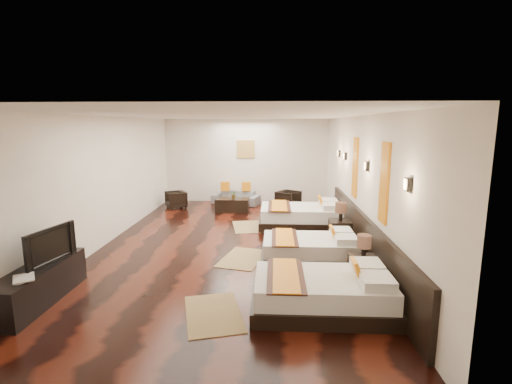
# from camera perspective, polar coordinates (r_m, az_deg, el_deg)

# --- Properties ---
(floor) EXTENTS (5.50, 9.50, 0.01)m
(floor) POSITION_cam_1_polar(r_m,az_deg,el_deg) (8.34, -4.05, -8.02)
(floor) COLOR black
(floor) RESTS_ON ground
(ceiling) EXTENTS (5.50, 9.50, 0.01)m
(ceiling) POSITION_cam_1_polar(r_m,az_deg,el_deg) (7.93, -4.31, 11.58)
(ceiling) COLOR white
(ceiling) RESTS_ON floor
(back_wall) EXTENTS (5.50, 0.01, 2.80)m
(back_wall) POSITION_cam_1_polar(r_m,az_deg,el_deg) (12.71, -1.57, 4.77)
(back_wall) COLOR silver
(back_wall) RESTS_ON floor
(left_wall) EXTENTS (0.01, 9.50, 2.80)m
(left_wall) POSITION_cam_1_polar(r_m,az_deg,el_deg) (8.79, -22.28, 1.55)
(left_wall) COLOR silver
(left_wall) RESTS_ON floor
(right_wall) EXTENTS (0.01, 9.50, 2.80)m
(right_wall) POSITION_cam_1_polar(r_m,az_deg,el_deg) (8.15, 15.39, 1.32)
(right_wall) COLOR silver
(right_wall) RESTS_ON floor
(headboard_panel) EXTENTS (0.08, 6.60, 0.90)m
(headboard_panel) POSITION_cam_1_polar(r_m,az_deg,el_deg) (7.59, 16.05, -6.72)
(headboard_panel) COLOR black
(headboard_panel) RESTS_ON floor
(bed_near) EXTENTS (1.99, 1.25, 0.76)m
(bed_near) POSITION_cam_1_polar(r_m,az_deg,el_deg) (5.58, 10.32, -14.84)
(bed_near) COLOR black
(bed_near) RESTS_ON floor
(bed_mid) EXTENTS (1.86, 1.17, 0.71)m
(bed_mid) POSITION_cam_1_polar(r_m,az_deg,el_deg) (7.37, 8.38, -8.62)
(bed_mid) COLOR black
(bed_mid) RESTS_ON floor
(bed_far) EXTENTS (2.14, 1.35, 0.82)m
(bed_far) POSITION_cam_1_polar(r_m,az_deg,el_deg) (9.75, 7.02, -3.67)
(bed_far) COLOR black
(bed_far) RESTS_ON floor
(nightstand_a) EXTENTS (0.43, 0.43, 0.85)m
(nightstand_a) POSITION_cam_1_polar(r_m,az_deg,el_deg) (6.50, 16.01, -11.01)
(nightstand_a) COLOR black
(nightstand_a) RESTS_ON floor
(nightstand_b) EXTENTS (0.47, 0.47, 0.93)m
(nightstand_b) POSITION_cam_1_polar(r_m,az_deg,el_deg) (8.52, 12.73, -5.56)
(nightstand_b) COLOR black
(nightstand_b) RESTS_ON floor
(jute_mat_near) EXTENTS (1.04, 1.36, 0.01)m
(jute_mat_near) POSITION_cam_1_polar(r_m,az_deg,el_deg) (5.53, -6.52, -17.96)
(jute_mat_near) COLOR #94784B
(jute_mat_near) RESTS_ON floor
(jute_mat_mid) EXTENTS (1.02, 1.35, 0.01)m
(jute_mat_mid) POSITION_cam_1_polar(r_m,az_deg,el_deg) (7.50, -2.04, -10.08)
(jute_mat_mid) COLOR #94784B
(jute_mat_mid) RESTS_ON floor
(jute_mat_far) EXTENTS (0.95, 1.32, 0.01)m
(jute_mat_far) POSITION_cam_1_polar(r_m,az_deg,el_deg) (9.71, -1.20, -5.33)
(jute_mat_far) COLOR #94784B
(jute_mat_far) RESTS_ON floor
(tv_console) EXTENTS (0.50, 1.80, 0.55)m
(tv_console) POSITION_cam_1_polar(r_m,az_deg,el_deg) (6.55, -30.23, -12.13)
(tv_console) COLOR black
(tv_console) RESTS_ON floor
(tv) EXTENTS (0.31, 0.97, 0.55)m
(tv) POSITION_cam_1_polar(r_m,az_deg,el_deg) (6.48, -29.45, -7.09)
(tv) COLOR black
(tv) RESTS_ON tv_console
(book) EXTENTS (0.41, 0.43, 0.03)m
(book) POSITION_cam_1_polar(r_m,az_deg,el_deg) (6.05, -33.20, -11.27)
(book) COLOR black
(book) RESTS_ON tv_console
(figurine) EXTENTS (0.35, 0.35, 0.30)m
(figurine) POSITION_cam_1_polar(r_m,az_deg,el_deg) (7.06, -26.99, -6.60)
(figurine) COLOR brown
(figurine) RESTS_ON tv_console
(sofa) EXTENTS (1.67, 1.05, 0.46)m
(sofa) POSITION_cam_1_polar(r_m,az_deg,el_deg) (12.40, -3.10, -0.85)
(sofa) COLOR slate
(sofa) RESTS_ON floor
(armchair_left) EXTENTS (0.81, 0.80, 0.54)m
(armchair_left) POSITION_cam_1_polar(r_m,az_deg,el_deg) (12.08, -12.14, -1.16)
(armchair_left) COLOR black
(armchair_left) RESTS_ON floor
(armchair_right) EXTENTS (0.88, 0.87, 0.58)m
(armchair_right) POSITION_cam_1_polar(r_m,az_deg,el_deg) (11.72, 4.97, -1.21)
(armchair_right) COLOR black
(armchair_right) RESTS_ON floor
(coffee_table) EXTENTS (1.01, 0.51, 0.40)m
(coffee_table) POSITION_cam_1_polar(r_m,az_deg,el_deg) (11.39, -3.65, -2.00)
(coffee_table) COLOR black
(coffee_table) RESTS_ON floor
(table_plant) EXTENTS (0.26, 0.24, 0.24)m
(table_plant) POSITION_cam_1_polar(r_m,az_deg,el_deg) (11.35, -3.42, -0.40)
(table_plant) COLOR #275E1F
(table_plant) RESTS_ON coffee_table
(orange_panel_a) EXTENTS (0.04, 0.40, 1.30)m
(orange_panel_a) POSITION_cam_1_polar(r_m,az_deg,el_deg) (6.28, 19.03, 1.33)
(orange_panel_a) COLOR #D86014
(orange_panel_a) RESTS_ON right_wall
(orange_panel_b) EXTENTS (0.04, 0.40, 1.30)m
(orange_panel_b) POSITION_cam_1_polar(r_m,az_deg,el_deg) (8.40, 14.92, 3.67)
(orange_panel_b) COLOR #D86014
(orange_panel_b) RESTS_ON right_wall
(sconce_near) EXTENTS (0.07, 0.12, 0.18)m
(sconce_near) POSITION_cam_1_polar(r_m,az_deg,el_deg) (5.22, 22.16, 1.08)
(sconce_near) COLOR black
(sconce_near) RESTS_ON right_wall
(sconce_mid) EXTENTS (0.07, 0.12, 0.18)m
(sconce_mid) POSITION_cam_1_polar(r_m,az_deg,el_deg) (7.31, 16.55, 3.84)
(sconce_mid) COLOR black
(sconce_mid) RESTS_ON right_wall
(sconce_far) EXTENTS (0.07, 0.12, 0.18)m
(sconce_far) POSITION_cam_1_polar(r_m,az_deg,el_deg) (9.45, 13.44, 5.34)
(sconce_far) COLOR black
(sconce_far) RESTS_ON right_wall
(sconce_lounge) EXTENTS (0.07, 0.12, 0.18)m
(sconce_lounge) POSITION_cam_1_polar(r_m,az_deg,el_deg) (10.34, 12.54, 5.78)
(sconce_lounge) COLOR black
(sconce_lounge) RESTS_ON right_wall
(gold_artwork) EXTENTS (0.60, 0.04, 0.60)m
(gold_artwork) POSITION_cam_1_polar(r_m,az_deg,el_deg) (12.66, -1.58, 6.56)
(gold_artwork) COLOR #AD873F
(gold_artwork) RESTS_ON back_wall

